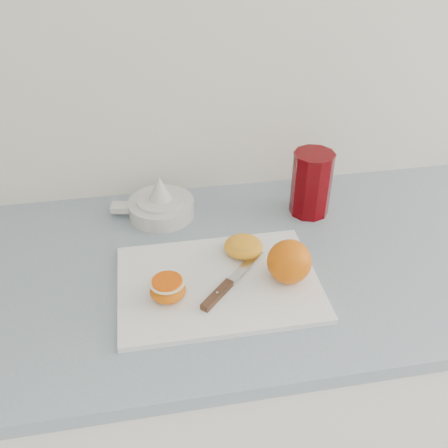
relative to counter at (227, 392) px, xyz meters
name	(u,v)px	position (x,y,z in m)	size (l,w,h in m)	color
counter	(227,392)	(0.00, 0.00, 0.00)	(2.31, 0.64, 0.89)	white
cutting_board	(218,283)	(-0.03, -0.07, 0.45)	(0.39, 0.28, 0.01)	white
whole_orange	(289,262)	(0.10, -0.09, 0.50)	(0.09, 0.09, 0.09)	orange
half_orange	(168,289)	(-0.13, -0.10, 0.48)	(0.07, 0.07, 0.04)	orange
squeezed_shell	(243,246)	(0.03, 0.00, 0.47)	(0.08, 0.08, 0.03)	orange
paring_knife	(222,290)	(-0.03, -0.11, 0.46)	(0.15, 0.16, 0.01)	#492E1E
citrus_juicer	(160,205)	(-0.12, 0.19, 0.47)	(0.19, 0.15, 0.10)	white
red_tumbler	(311,186)	(0.22, 0.15, 0.51)	(0.09, 0.09, 0.15)	#5A0004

